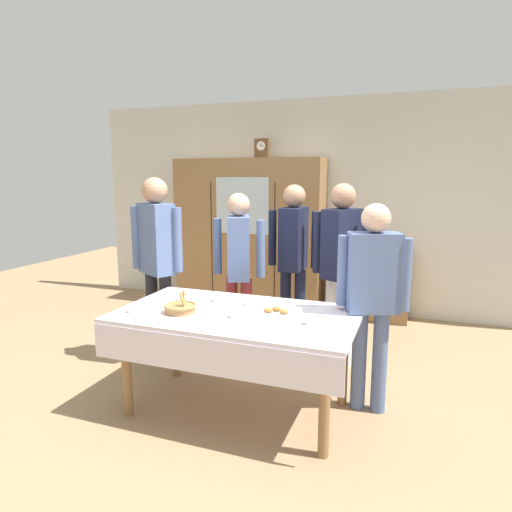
{
  "coord_description": "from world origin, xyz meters",
  "views": [
    {
      "loc": [
        1.22,
        -3.09,
        1.74
      ],
      "look_at": [
        0.0,
        0.2,
        1.11
      ],
      "focal_mm": 31.42,
      "sensor_mm": 36.0,
      "label": 1
    }
  ],
  "objects_px": {
    "bookshelf_low": "(371,283)",
    "bread_basket": "(180,308)",
    "tea_cup_center": "(235,315)",
    "spoon_mid_left": "(211,308)",
    "spoon_near_left": "(310,306)",
    "tea_cup_back_edge": "(217,299)",
    "person_behind_table_right": "(373,289)",
    "tea_cup_near_right": "(251,302)",
    "tea_cup_far_left": "(133,309)",
    "pastry_plate": "(276,313)",
    "tea_cup_mid_left": "(311,322)",
    "tea_cup_mid_right": "(183,298)",
    "dining_table": "(235,327)",
    "person_by_cabinet": "(341,256)",
    "person_near_right_end": "(293,251)",
    "person_behind_table_left": "(239,260)",
    "wall_cabinet": "(249,234)",
    "mantel_clock": "(262,148)",
    "book_stack": "(372,244)",
    "person_beside_shelf": "(157,251)"
  },
  "relations": [
    {
      "from": "tea_cup_center",
      "to": "pastry_plate",
      "type": "xyz_separation_m",
      "value": [
        0.24,
        0.19,
        -0.02
      ]
    },
    {
      "from": "pastry_plate",
      "to": "tea_cup_mid_right",
      "type": "bearing_deg",
      "value": 174.56
    },
    {
      "from": "wall_cabinet",
      "to": "tea_cup_far_left",
      "type": "distance_m",
      "value": 2.84
    },
    {
      "from": "tea_cup_near_right",
      "to": "tea_cup_back_edge",
      "type": "relative_size",
      "value": 1.0
    },
    {
      "from": "dining_table",
      "to": "person_behind_table_right",
      "type": "xyz_separation_m",
      "value": [
        0.92,
        0.38,
        0.28
      ]
    },
    {
      "from": "book_stack",
      "to": "person_beside_shelf",
      "type": "xyz_separation_m",
      "value": [
        -1.72,
        -2.03,
        0.13
      ]
    },
    {
      "from": "person_behind_table_left",
      "to": "tea_cup_near_right",
      "type": "bearing_deg",
      "value": -61.47
    },
    {
      "from": "dining_table",
      "to": "tea_cup_near_right",
      "type": "xyz_separation_m",
      "value": [
        0.04,
        0.22,
        0.13
      ]
    },
    {
      "from": "tea_cup_far_left",
      "to": "tea_cup_mid_right",
      "type": "bearing_deg",
      "value": 64.88
    },
    {
      "from": "wall_cabinet",
      "to": "tea_cup_back_edge",
      "type": "height_order",
      "value": "wall_cabinet"
    },
    {
      "from": "tea_cup_far_left",
      "to": "spoon_near_left",
      "type": "height_order",
      "value": "tea_cup_far_left"
    },
    {
      "from": "tea_cup_near_right",
      "to": "spoon_mid_left",
      "type": "relative_size",
      "value": 1.09
    },
    {
      "from": "tea_cup_mid_left",
      "to": "bookshelf_low",
      "type": "bearing_deg",
      "value": 87.62
    },
    {
      "from": "tea_cup_near_right",
      "to": "wall_cabinet",
      "type": "bearing_deg",
      "value": 111.56
    },
    {
      "from": "person_behind_table_right",
      "to": "pastry_plate",
      "type": "bearing_deg",
      "value": -154.91
    },
    {
      "from": "person_by_cabinet",
      "to": "person_behind_table_right",
      "type": "bearing_deg",
      "value": -64.51
    },
    {
      "from": "tea_cup_mid_right",
      "to": "person_behind_table_right",
      "type": "distance_m",
      "value": 1.46
    },
    {
      "from": "tea_cup_near_right",
      "to": "person_near_right_end",
      "type": "height_order",
      "value": "person_near_right_end"
    },
    {
      "from": "dining_table",
      "to": "book_stack",
      "type": "distance_m",
      "value": 2.74
    },
    {
      "from": "person_by_cabinet",
      "to": "person_behind_table_right",
      "type": "height_order",
      "value": "person_by_cabinet"
    },
    {
      "from": "spoon_mid_left",
      "to": "person_beside_shelf",
      "type": "relative_size",
      "value": 0.07
    },
    {
      "from": "bread_basket",
      "to": "person_behind_table_left",
      "type": "distance_m",
      "value": 1.09
    },
    {
      "from": "tea_cup_center",
      "to": "spoon_mid_left",
      "type": "relative_size",
      "value": 1.09
    },
    {
      "from": "person_behind_table_right",
      "to": "tea_cup_near_right",
      "type": "bearing_deg",
      "value": -169.9
    },
    {
      "from": "tea_cup_center",
      "to": "bookshelf_low",
      "type": "bearing_deg",
      "value": 76.87
    },
    {
      "from": "mantel_clock",
      "to": "tea_cup_center",
      "type": "xyz_separation_m",
      "value": [
        0.76,
        -2.69,
        -1.29
      ]
    },
    {
      "from": "wall_cabinet",
      "to": "tea_cup_mid_left",
      "type": "relative_size",
      "value": 15.09
    },
    {
      "from": "spoon_near_left",
      "to": "person_behind_table_right",
      "type": "bearing_deg",
      "value": 1.0
    },
    {
      "from": "mantel_clock",
      "to": "pastry_plate",
      "type": "height_order",
      "value": "mantel_clock"
    },
    {
      "from": "tea_cup_mid_left",
      "to": "tea_cup_mid_right",
      "type": "xyz_separation_m",
      "value": [
        -1.09,
        0.22,
        0.0
      ]
    },
    {
      "from": "bookshelf_low",
      "to": "person_behind_table_right",
      "type": "distance_m",
      "value": 2.33
    },
    {
      "from": "tea_cup_far_left",
      "to": "pastry_plate",
      "type": "height_order",
      "value": "tea_cup_far_left"
    },
    {
      "from": "dining_table",
      "to": "tea_cup_near_right",
      "type": "height_order",
      "value": "tea_cup_near_right"
    },
    {
      "from": "spoon_mid_left",
      "to": "person_near_right_end",
      "type": "bearing_deg",
      "value": 78.17
    },
    {
      "from": "tea_cup_near_right",
      "to": "person_near_right_end",
      "type": "bearing_deg",
      "value": 89.36
    },
    {
      "from": "dining_table",
      "to": "bookshelf_low",
      "type": "relative_size",
      "value": 1.91
    },
    {
      "from": "mantel_clock",
      "to": "tea_cup_back_edge",
      "type": "relative_size",
      "value": 1.85
    },
    {
      "from": "book_stack",
      "to": "tea_cup_near_right",
      "type": "xyz_separation_m",
      "value": [
        -0.65,
        -2.42,
        -0.14
      ]
    },
    {
      "from": "spoon_near_left",
      "to": "bookshelf_low",
      "type": "bearing_deg",
      "value": 84.44
    },
    {
      "from": "tea_cup_mid_left",
      "to": "tea_cup_center",
      "type": "distance_m",
      "value": 0.53
    },
    {
      "from": "tea_cup_mid_left",
      "to": "tea_cup_mid_right",
      "type": "distance_m",
      "value": 1.11
    },
    {
      "from": "tea_cup_mid_left",
      "to": "bread_basket",
      "type": "distance_m",
      "value": 0.96
    },
    {
      "from": "bookshelf_low",
      "to": "bread_basket",
      "type": "distance_m",
      "value": 2.97
    },
    {
      "from": "bookshelf_low",
      "to": "book_stack",
      "type": "relative_size",
      "value": 4.09
    },
    {
      "from": "wall_cabinet",
      "to": "book_stack",
      "type": "relative_size",
      "value": 8.84
    },
    {
      "from": "bookshelf_low",
      "to": "person_behind_table_left",
      "type": "height_order",
      "value": "person_behind_table_left"
    },
    {
      "from": "tea_cup_back_edge",
      "to": "person_behind_table_right",
      "type": "xyz_separation_m",
      "value": [
        1.17,
        0.15,
        0.15
      ]
    },
    {
      "from": "bookshelf_low",
      "to": "tea_cup_far_left",
      "type": "height_order",
      "value": "bookshelf_low"
    },
    {
      "from": "tea_cup_back_edge",
      "to": "person_near_right_end",
      "type": "bearing_deg",
      "value": 75.47
    },
    {
      "from": "bookshelf_low",
      "to": "tea_cup_mid_left",
      "type": "relative_size",
      "value": 6.98
    }
  ]
}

